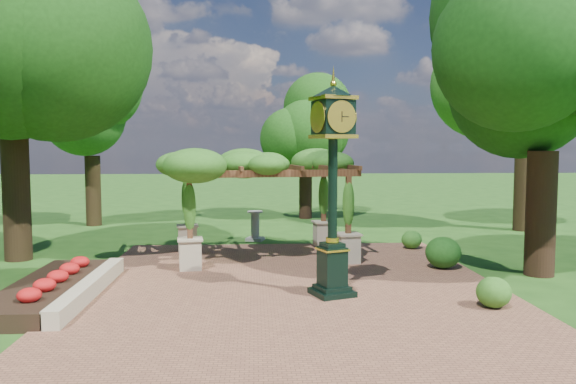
{
  "coord_description": "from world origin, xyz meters",
  "views": [
    {
      "loc": [
        -0.88,
        -12.18,
        3.37
      ],
      "look_at": [
        0.0,
        2.5,
        2.2
      ],
      "focal_mm": 35.0,
      "sensor_mm": 36.0,
      "label": 1
    }
  ],
  "objects": [
    {
      "name": "sundial",
      "position": [
        -0.86,
        8.03,
        0.47
      ],
      "size": [
        0.74,
        0.74,
        1.07
      ],
      "rotation": [
        0.0,
        0.0,
        -0.29
      ],
      "color": "gray",
      "rests_on": "ground"
    },
    {
      "name": "tree_north",
      "position": [
        1.54,
        14.28,
        4.64
      ],
      "size": [
        3.25,
        3.25,
        6.79
      ],
      "color": "black",
      "rests_on": "ground"
    },
    {
      "name": "flower_bed",
      "position": [
        -5.5,
        0.5,
        0.18
      ],
      "size": [
        1.5,
        5.0,
        0.36
      ],
      "primitive_type": "cube",
      "color": "red",
      "rests_on": "ground"
    },
    {
      "name": "border_wall",
      "position": [
        -4.6,
        0.5,
        0.2
      ],
      "size": [
        0.35,
        5.0,
        0.4
      ],
      "primitive_type": "cube",
      "color": "#C6B793",
      "rests_on": "ground"
    },
    {
      "name": "tree_west_near",
      "position": [
        -7.96,
        4.9,
        7.09
      ],
      "size": [
        5.09,
        5.09,
        10.32
      ],
      "color": "black",
      "rests_on": "ground"
    },
    {
      "name": "shrub_back",
      "position": [
        4.29,
        5.86,
        0.34
      ],
      "size": [
        0.85,
        0.85,
        0.6
      ],
      "primitive_type": "ellipsoid",
      "rotation": [
        0.0,
        0.0,
        0.33
      ],
      "color": "#2D681E",
      "rests_on": "brick_plaza"
    },
    {
      "name": "tree_east_near",
      "position": [
        6.62,
        2.01,
        5.81
      ],
      "size": [
        4.84,
        4.84,
        8.46
      ],
      "color": "#331F14",
      "rests_on": "ground"
    },
    {
      "name": "tree_west_far",
      "position": [
        -7.83,
        12.39,
        5.32
      ],
      "size": [
        3.51,
        3.51,
        7.78
      ],
      "color": "#2F2212",
      "rests_on": "ground"
    },
    {
      "name": "tree_east_far",
      "position": [
        9.99,
        9.85,
        6.39
      ],
      "size": [
        4.44,
        4.44,
        9.32
      ],
      "color": "black",
      "rests_on": "ground"
    },
    {
      "name": "pergola",
      "position": [
        -0.61,
        4.77,
        2.71
      ],
      "size": [
        5.65,
        3.99,
        3.29
      ],
      "rotation": [
        0.0,
        0.0,
        0.14
      ],
      "color": "#BAAB8A",
      "rests_on": "brick_plaza"
    },
    {
      "name": "pedestal_clock",
      "position": [
        0.86,
        0.19,
        2.87
      ],
      "size": [
        1.22,
        1.22,
        4.8
      ],
      "rotation": [
        0.0,
        0.0,
        0.36
      ],
      "color": "black",
      "rests_on": "brick_plaza"
    },
    {
      "name": "ground",
      "position": [
        0.0,
        0.0,
        0.0
      ],
      "size": [
        120.0,
        120.0,
        0.0
      ],
      "primitive_type": "plane",
      "color": "#1E4714",
      "rests_on": "ground"
    },
    {
      "name": "shrub_front",
      "position": [
        4.08,
        -0.99,
        0.36
      ],
      "size": [
        0.93,
        0.93,
        0.64
      ],
      "primitive_type": "ellipsoid",
      "rotation": [
        0.0,
        0.0,
        0.37
      ],
      "color": "#2E631C",
      "rests_on": "brick_plaza"
    },
    {
      "name": "shrub_mid",
      "position": [
        4.31,
        2.83,
        0.48
      ],
      "size": [
        1.06,
        1.06,
        0.87
      ],
      "primitive_type": "ellipsoid",
      "rotation": [
        0.0,
        0.0,
        -0.1
      ],
      "color": "#1A4814",
      "rests_on": "brick_plaza"
    },
    {
      "name": "brick_plaza",
      "position": [
        0.0,
        1.0,
        0.02
      ],
      "size": [
        10.0,
        12.0,
        0.04
      ],
      "primitive_type": "cube",
      "color": "brown",
      "rests_on": "ground"
    }
  ]
}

